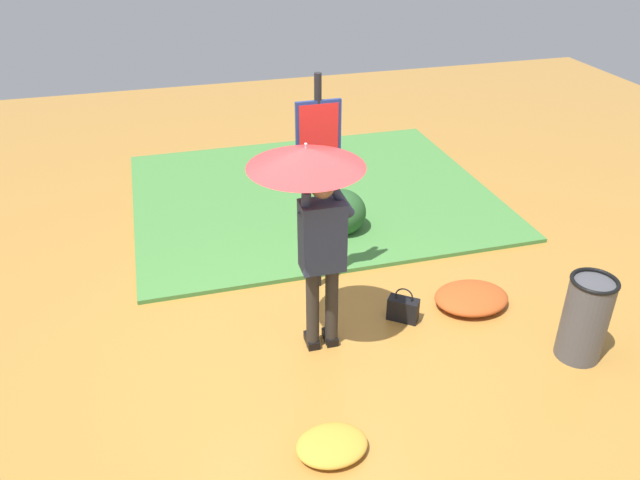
{
  "coord_description": "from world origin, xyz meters",
  "views": [
    {
      "loc": [
        1.13,
        4.43,
        3.81
      ],
      "look_at": [
        -0.25,
        -0.51,
        0.85
      ],
      "focal_mm": 35.14,
      "sensor_mm": 36.0,
      "label": 1
    }
  ],
  "objects": [
    {
      "name": "leaf_pile_near_person",
      "position": [
        0.14,
        1.22,
        0.06
      ],
      "size": [
        0.56,
        0.45,
        0.12
      ],
      "color": "gold",
      "rests_on": "ground_plane"
    },
    {
      "name": "grass_verge",
      "position": [
        -0.87,
        -3.13,
        0.03
      ],
      "size": [
        4.8,
        4.0,
        0.05
      ],
      "color": "#47843D",
      "rests_on": "ground_plane"
    },
    {
      "name": "ground_plane",
      "position": [
        0.0,
        0.0,
        0.0
      ],
      "size": [
        18.0,
        18.0,
        0.0
      ],
      "primitive_type": "plane",
      "color": "#B27A33"
    },
    {
      "name": "person_with_umbrella",
      "position": [
        -0.05,
        -0.01,
        1.55
      ],
      "size": [
        0.96,
        0.96,
        2.04
      ],
      "color": "#2D2823",
      "rests_on": "ground_plane"
    },
    {
      "name": "shrub_cluster",
      "position": [
        -0.9,
        -2.07,
        0.26
      ],
      "size": [
        0.68,
        0.62,
        0.56
      ],
      "color": "#285628",
      "rests_on": "ground_plane"
    },
    {
      "name": "leaf_pile_by_bench",
      "position": [
        -1.78,
        -0.22,
        0.09
      ],
      "size": [
        0.77,
        0.62,
        0.17
      ],
      "color": "#B74C1E",
      "rests_on": "ground_plane"
    },
    {
      "name": "trash_bin",
      "position": [
        -2.35,
        0.75,
        0.42
      ],
      "size": [
        0.42,
        0.42,
        0.83
      ],
      "color": "#4C4C51",
      "rests_on": "ground_plane"
    },
    {
      "name": "info_sign_post",
      "position": [
        -0.36,
        -0.99,
        1.44
      ],
      "size": [
        0.44,
        0.07,
        2.3
      ],
      "color": "black",
      "rests_on": "ground_plane"
    },
    {
      "name": "handbag",
      "position": [
        -1.01,
        -0.18,
        0.13
      ],
      "size": [
        0.32,
        0.29,
        0.37
      ],
      "color": "black",
      "rests_on": "ground_plane"
    }
  ]
}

